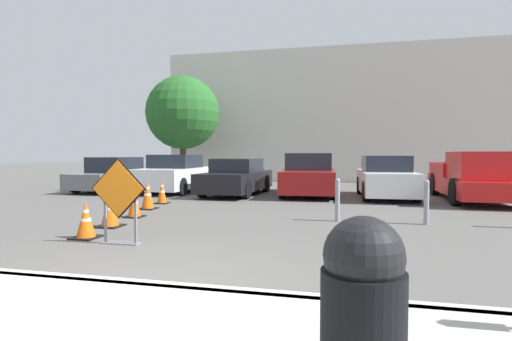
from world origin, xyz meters
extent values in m
plane|color=#565451|center=(0.00, 10.00, 0.00)|extent=(96.00, 96.00, 0.00)
cube|color=#ADAAA3|center=(0.00, 0.00, 0.07)|extent=(26.38, 0.20, 0.14)
cube|color=black|center=(-1.41, 2.16, 0.97)|extent=(1.03, 0.03, 1.03)
cube|color=orange|center=(-1.41, 2.14, 0.97)|extent=(0.97, 0.03, 0.97)
cube|color=slate|center=(-1.41, 2.20, 0.01)|extent=(0.70, 0.20, 0.02)
cube|color=slate|center=(-1.70, 2.20, 0.48)|extent=(0.04, 0.04, 0.97)
cube|color=slate|center=(-1.11, 2.20, 0.48)|extent=(0.04, 0.04, 0.97)
cube|color=black|center=(-2.28, 2.46, 0.01)|extent=(0.46, 0.46, 0.03)
cone|color=#EA590F|center=(-2.28, 2.46, 0.36)|extent=(0.34, 0.34, 0.65)
cylinder|color=white|center=(-2.28, 2.46, 0.50)|extent=(0.11, 0.11, 0.06)
cylinder|color=white|center=(-2.28, 2.46, 0.34)|extent=(0.19, 0.19, 0.06)
cube|color=black|center=(-2.52, 3.59, 0.01)|extent=(0.50, 0.50, 0.03)
cone|color=#EA590F|center=(-2.52, 3.59, 0.40)|extent=(0.37, 0.37, 0.75)
cylinder|color=white|center=(-2.52, 3.59, 0.57)|extent=(0.12, 0.12, 0.07)
cylinder|color=white|center=(-2.52, 3.59, 0.39)|extent=(0.21, 0.21, 0.07)
cube|color=black|center=(-2.68, 4.87, 0.01)|extent=(0.43, 0.43, 0.03)
cone|color=#EA590F|center=(-2.68, 4.87, 0.38)|extent=(0.32, 0.32, 0.70)
cylinder|color=white|center=(-2.68, 4.87, 0.53)|extent=(0.10, 0.10, 0.06)
cylinder|color=white|center=(-2.68, 4.87, 0.36)|extent=(0.18, 0.18, 0.06)
cube|color=black|center=(-3.06, 6.25, 0.01)|extent=(0.48, 0.48, 0.03)
cone|color=#EA590F|center=(-3.06, 6.25, 0.42)|extent=(0.35, 0.35, 0.79)
cylinder|color=white|center=(-3.06, 6.25, 0.60)|extent=(0.11, 0.11, 0.07)
cylinder|color=white|center=(-3.06, 6.25, 0.41)|extent=(0.20, 0.20, 0.07)
cube|color=black|center=(-3.23, 7.49, 0.01)|extent=(0.39, 0.39, 0.03)
cone|color=#EA590F|center=(-3.23, 7.49, 0.39)|extent=(0.29, 0.29, 0.73)
cylinder|color=white|center=(-3.23, 7.49, 0.55)|extent=(0.09, 0.09, 0.07)
cylinder|color=white|center=(-3.23, 7.49, 0.38)|extent=(0.16, 0.16, 0.07)
cube|color=slate|center=(-7.17, 11.00, 0.48)|extent=(2.06, 4.15, 0.61)
cube|color=#1E232D|center=(-7.17, 11.10, 1.10)|extent=(1.70, 1.96, 0.64)
cylinder|color=black|center=(-6.42, 9.69, 0.32)|extent=(0.24, 0.64, 0.63)
cylinder|color=black|center=(-8.08, 9.79, 0.32)|extent=(0.24, 0.64, 0.63)
cylinder|color=black|center=(-6.27, 12.20, 0.32)|extent=(0.24, 0.64, 0.63)
cylinder|color=black|center=(-7.93, 12.30, 0.32)|extent=(0.24, 0.64, 0.63)
cube|color=white|center=(-4.44, 11.10, 0.58)|extent=(1.93, 4.12, 0.80)
cube|color=#1E232D|center=(-4.44, 11.20, 1.25)|extent=(1.68, 1.91, 0.54)
cylinder|color=black|center=(-3.60, 9.82, 0.33)|extent=(0.21, 0.67, 0.67)
cylinder|color=black|center=(-5.32, 9.84, 0.33)|extent=(0.21, 0.67, 0.67)
cylinder|color=black|center=(-3.56, 12.36, 0.33)|extent=(0.21, 0.67, 0.67)
cylinder|color=black|center=(-5.29, 12.38, 0.33)|extent=(0.21, 0.67, 0.67)
cube|color=black|center=(-1.71, 10.67, 0.52)|extent=(2.00, 4.38, 0.68)
cube|color=#1E232D|center=(-1.71, 10.77, 1.12)|extent=(1.67, 2.05, 0.51)
cylinder|color=black|center=(-0.97, 9.30, 0.34)|extent=(0.23, 0.68, 0.67)
cylinder|color=black|center=(-2.60, 9.38, 0.34)|extent=(0.23, 0.68, 0.67)
cylinder|color=black|center=(-0.83, 11.95, 0.34)|extent=(0.23, 0.68, 0.67)
cylinder|color=black|center=(-2.46, 12.04, 0.34)|extent=(0.23, 0.68, 0.67)
cube|color=maroon|center=(1.02, 11.05, 0.58)|extent=(2.10, 4.40, 0.76)
cube|color=#1E232D|center=(1.01, 11.15, 1.27)|extent=(1.75, 2.06, 0.62)
cylinder|color=black|center=(1.95, 9.76, 0.35)|extent=(0.24, 0.71, 0.70)
cylinder|color=black|center=(0.23, 9.67, 0.35)|extent=(0.24, 0.71, 0.70)
cylinder|color=black|center=(1.81, 12.42, 0.35)|extent=(0.24, 0.71, 0.70)
cylinder|color=black|center=(0.09, 12.33, 0.35)|extent=(0.24, 0.71, 0.70)
cube|color=silver|center=(3.75, 10.75, 0.56)|extent=(1.92, 4.20, 0.76)
cube|color=#1E232D|center=(3.74, 10.85, 1.22)|extent=(1.61, 1.97, 0.55)
cylinder|color=black|center=(4.60, 9.51, 0.34)|extent=(0.23, 0.68, 0.67)
cylinder|color=black|center=(3.01, 9.43, 0.34)|extent=(0.23, 0.68, 0.67)
cylinder|color=black|center=(4.48, 12.06, 0.34)|extent=(0.23, 0.68, 0.67)
cylinder|color=black|center=(2.90, 11.99, 0.34)|extent=(0.23, 0.68, 0.67)
cube|color=red|center=(6.48, 10.56, 0.50)|extent=(1.95, 5.25, 0.55)
cube|color=red|center=(6.46, 9.39, 1.20)|extent=(1.76, 2.11, 0.85)
cube|color=red|center=(6.51, 12.81, 1.00)|extent=(1.78, 0.12, 0.45)
cube|color=red|center=(7.38, 11.60, 1.00)|extent=(0.13, 2.51, 0.45)
cube|color=red|center=(5.60, 11.62, 1.00)|extent=(0.13, 2.51, 0.45)
cylinder|color=black|center=(5.59, 9.01, 0.41)|extent=(0.25, 0.83, 0.83)
cylinder|color=black|center=(7.36, 12.12, 0.41)|extent=(0.25, 0.83, 0.83)
cylinder|color=black|center=(5.64, 12.14, 0.41)|extent=(0.25, 0.83, 0.83)
cylinder|color=black|center=(2.54, -1.48, 0.50)|extent=(0.52, 0.52, 0.71)
sphere|color=black|center=(2.54, -1.48, 0.94)|extent=(0.50, 0.50, 0.50)
cylinder|color=gray|center=(2.21, 5.40, 0.47)|extent=(0.11, 0.11, 0.94)
sphere|color=gray|center=(2.21, 5.40, 0.94)|extent=(0.12, 0.12, 0.12)
cylinder|color=gray|center=(4.14, 5.40, 0.46)|extent=(0.11, 0.11, 0.93)
sphere|color=gray|center=(4.14, 5.40, 0.93)|extent=(0.12, 0.12, 0.12)
cube|color=beige|center=(1.78, 20.61, 3.69)|extent=(19.32, 5.00, 7.38)
cylinder|color=#513823|center=(-5.87, 15.25, 1.13)|extent=(0.32, 0.32, 2.26)
sphere|color=#235B23|center=(-5.87, 15.25, 3.67)|extent=(3.75, 3.75, 3.75)
camera|label=1|loc=(2.44, -3.97, 1.57)|focal=28.00mm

